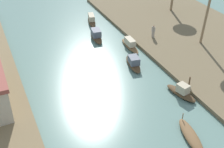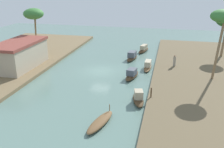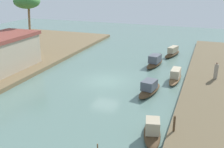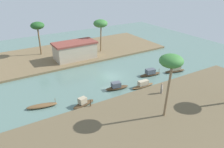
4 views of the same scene
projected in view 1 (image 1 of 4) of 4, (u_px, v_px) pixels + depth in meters
river_water at (89, 69)px, 32.61m from camera, size 70.00×70.00×0.00m
riverbank_left at (203, 41)px, 37.70m from camera, size 39.82×15.95×0.40m
sampan_upstream_small at (96, 35)px, 38.47m from camera, size 4.23×1.66×1.23m
sampan_near_left_bank at (92, 20)px, 42.64m from camera, size 4.22×1.89×1.17m
sampan_with_tall_canopy at (133, 63)px, 32.85m from camera, size 3.96×1.72×1.20m
sampan_midstream at (191, 136)px, 23.84m from camera, size 4.24×1.91×1.06m
sampan_open_hull at (182, 92)px, 28.43m from camera, size 3.57×1.76×1.27m
sampan_downstream_large at (130, 44)px, 36.47m from camera, size 4.13×1.03×1.13m
person_on_near_bank at (153, 32)px, 37.81m from camera, size 0.46×0.46×1.60m
mooring_post at (189, 82)px, 28.99m from camera, size 0.14×0.14×1.02m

